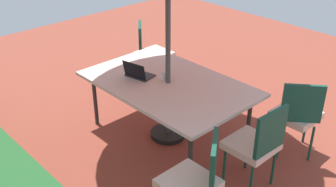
{
  "coord_description": "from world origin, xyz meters",
  "views": [
    {
      "loc": [
        -3.15,
        2.97,
        2.92
      ],
      "look_at": [
        0.0,
        0.0,
        0.61
      ],
      "focal_mm": 43.75,
      "sensor_mm": 36.0,
      "label": 1
    }
  ],
  "objects_px": {
    "chair_southwest": "(297,113)",
    "chair_southeast": "(150,51)",
    "dining_table": "(168,86)",
    "laptop": "(138,74)",
    "chair_west": "(257,143)",
    "chair_northwest": "(196,179)",
    "cup": "(165,76)"
  },
  "relations": [
    {
      "from": "chair_west",
      "to": "chair_northwest",
      "type": "bearing_deg",
      "value": 0.55
    },
    {
      "from": "chair_northwest",
      "to": "chair_southeast",
      "type": "relative_size",
      "value": 1.0
    },
    {
      "from": "chair_northwest",
      "to": "laptop",
      "type": "xyz_separation_m",
      "value": [
        1.61,
        -0.68,
        0.25
      ]
    },
    {
      "from": "chair_northwest",
      "to": "cup",
      "type": "distance_m",
      "value": 1.62
    },
    {
      "from": "chair_west",
      "to": "chair_southeast",
      "type": "xyz_separation_m",
      "value": [
        2.57,
        -0.82,
        0.0
      ]
    },
    {
      "from": "chair_southeast",
      "to": "cup",
      "type": "bearing_deg",
      "value": -173.68
    },
    {
      "from": "chair_southwest",
      "to": "cup",
      "type": "distance_m",
      "value": 1.58
    },
    {
      "from": "chair_southeast",
      "to": "cup",
      "type": "relative_size",
      "value": 9.32
    },
    {
      "from": "dining_table",
      "to": "laptop",
      "type": "bearing_deg",
      "value": 25.77
    },
    {
      "from": "laptop",
      "to": "cup",
      "type": "distance_m",
      "value": 0.34
    },
    {
      "from": "chair_southeast",
      "to": "cup",
      "type": "distance_m",
      "value": 1.46
    },
    {
      "from": "chair_west",
      "to": "cup",
      "type": "distance_m",
      "value": 1.4
    },
    {
      "from": "cup",
      "to": "laptop",
      "type": "bearing_deg",
      "value": 35.4
    },
    {
      "from": "chair_west",
      "to": "chair_northwest",
      "type": "relative_size",
      "value": 1.0
    },
    {
      "from": "chair_northwest",
      "to": "chair_southwest",
      "type": "bearing_deg",
      "value": 142.78
    },
    {
      "from": "dining_table",
      "to": "chair_northwest",
      "type": "relative_size",
      "value": 2.05
    },
    {
      "from": "chair_southwest",
      "to": "chair_west",
      "type": "height_order",
      "value": "same"
    },
    {
      "from": "dining_table",
      "to": "chair_southwest",
      "type": "bearing_deg",
      "value": -147.19
    },
    {
      "from": "dining_table",
      "to": "cup",
      "type": "height_order",
      "value": "cup"
    },
    {
      "from": "chair_southeast",
      "to": "chair_northwest",
      "type": "bearing_deg",
      "value": -173.5
    },
    {
      "from": "dining_table",
      "to": "chair_west",
      "type": "relative_size",
      "value": 2.05
    },
    {
      "from": "chair_northwest",
      "to": "cup",
      "type": "height_order",
      "value": "chair_northwest"
    },
    {
      "from": "chair_west",
      "to": "laptop",
      "type": "xyz_separation_m",
      "value": [
        1.65,
        0.17,
        0.25
      ]
    },
    {
      "from": "chair_southwest",
      "to": "dining_table",
      "type": "bearing_deg",
      "value": -7.35
    },
    {
      "from": "dining_table",
      "to": "chair_northwest",
      "type": "height_order",
      "value": "chair_northwest"
    },
    {
      "from": "chair_southeast",
      "to": "laptop",
      "type": "distance_m",
      "value": 1.38
    },
    {
      "from": "chair_west",
      "to": "cup",
      "type": "bearing_deg",
      "value": -88.11
    },
    {
      "from": "chair_southwest",
      "to": "chair_southeast",
      "type": "distance_m",
      "value": 2.54
    },
    {
      "from": "chair_west",
      "to": "chair_southeast",
      "type": "distance_m",
      "value": 2.7
    },
    {
      "from": "chair_southwest",
      "to": "cup",
      "type": "relative_size",
      "value": 9.32
    },
    {
      "from": "dining_table",
      "to": "chair_northwest",
      "type": "xyz_separation_m",
      "value": [
        -1.26,
        0.85,
        -0.16
      ]
    },
    {
      "from": "laptop",
      "to": "chair_west",
      "type": "bearing_deg",
      "value": 174.17
    }
  ]
}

